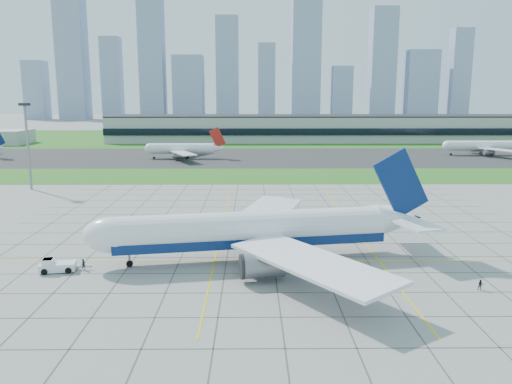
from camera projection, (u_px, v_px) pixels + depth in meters
ground at (273, 257)px, 86.82m from camera, size 1400.00×1400.00×0.00m
grass_median at (262, 176)px, 175.18m from camera, size 700.00×35.00×0.04m
asphalt_taxiway at (260, 157)px, 229.17m from camera, size 700.00×75.00×0.04m
grass_far at (257, 137)px, 337.18m from camera, size 700.00×145.00×0.04m
apron_markings at (273, 239)px, 97.71m from camera, size 120.00×130.00×0.03m
terminal at (321, 128)px, 311.36m from camera, size 260.00×43.00×15.80m
light_mast at (27, 135)px, 146.96m from camera, size 2.50×2.50×25.60m
city_skyline at (247, 69)px, 586.08m from camera, size 523.00×32.40×160.00m
airliner at (254, 231)px, 84.53m from camera, size 59.34×59.65×18.79m
pushback_tug at (56, 266)px, 79.50m from camera, size 8.04×3.52×2.21m
crew_near at (84, 264)px, 80.32m from camera, size 0.71×0.81×1.86m
crew_far at (481, 285)px, 71.92m from camera, size 0.92×0.81×1.60m
distant_jet_1 at (183, 149)px, 222.45m from camera, size 33.81×42.66×14.08m
distant_jet_2 at (485, 146)px, 235.53m from camera, size 40.27×42.66×14.08m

